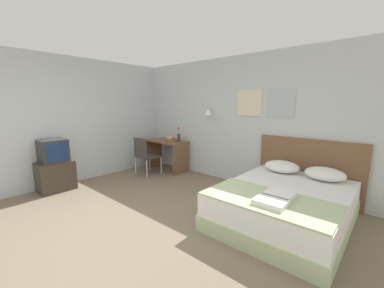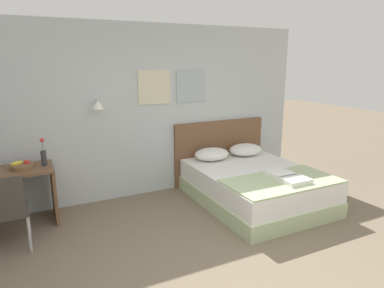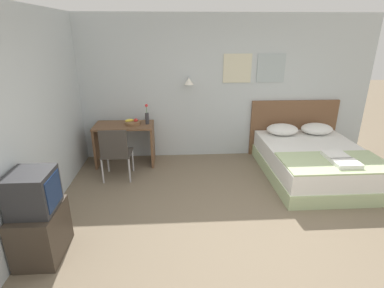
{
  "view_description": "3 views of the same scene",
  "coord_description": "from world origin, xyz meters",
  "px_view_note": "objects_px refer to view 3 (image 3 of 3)",
  "views": [
    {
      "loc": [
        2.62,
        -1.59,
        1.69
      ],
      "look_at": [
        0.05,
        1.34,
        1.01
      ],
      "focal_mm": 22.0,
      "sensor_mm": 36.0,
      "label": 1
    },
    {
      "loc": [
        -1.48,
        -2.28,
        2.1
      ],
      "look_at": [
        0.39,
        1.5,
        1.07
      ],
      "focal_mm": 32.0,
      "sensor_mm": 36.0,
      "label": 2
    },
    {
      "loc": [
        -0.82,
        -2.83,
        2.34
      ],
      "look_at": [
        -0.57,
        1.27,
        0.79
      ],
      "focal_mm": 28.0,
      "sensor_mm": 36.0,
      "label": 3
    }
  ],
  "objects_px": {
    "pillow_left": "(282,129)",
    "fruit_bowl": "(133,122)",
    "headboard": "(293,127)",
    "desk": "(125,137)",
    "bed": "(314,163)",
    "flower_vase": "(147,117)",
    "tv_stand": "(41,232)",
    "desk_chair": "(115,151)",
    "television": "(33,192)",
    "pillow_right": "(317,129)",
    "folded_towel_near_foot": "(336,156)",
    "folded_towel_mid_bed": "(347,164)",
    "throw_blanket": "(335,162)"
  },
  "relations": [
    {
      "from": "pillow_left",
      "to": "fruit_bowl",
      "type": "xyz_separation_m",
      "value": [
        -2.77,
        0.01,
        0.18
      ]
    },
    {
      "from": "headboard",
      "to": "desk",
      "type": "relative_size",
      "value": 1.64
    },
    {
      "from": "bed",
      "to": "flower_vase",
      "type": "bearing_deg",
      "value": 165.14
    },
    {
      "from": "fruit_bowl",
      "to": "tv_stand",
      "type": "height_order",
      "value": "fruit_bowl"
    },
    {
      "from": "fruit_bowl",
      "to": "desk_chair",
      "type": "bearing_deg",
      "value": -107.3
    },
    {
      "from": "headboard",
      "to": "television",
      "type": "relative_size",
      "value": 3.79
    },
    {
      "from": "pillow_right",
      "to": "desk",
      "type": "height_order",
      "value": "desk"
    },
    {
      "from": "bed",
      "to": "pillow_right",
      "type": "bearing_deg",
      "value": 65.91
    },
    {
      "from": "folded_towel_near_foot",
      "to": "flower_vase",
      "type": "height_order",
      "value": "flower_vase"
    },
    {
      "from": "pillow_right",
      "to": "folded_towel_near_foot",
      "type": "distance_m",
      "value": 1.22
    },
    {
      "from": "pillow_left",
      "to": "tv_stand",
      "type": "xyz_separation_m",
      "value": [
        -3.5,
        -2.43,
        -0.33
      ]
    },
    {
      "from": "folded_towel_mid_bed",
      "to": "flower_vase",
      "type": "relative_size",
      "value": 0.97
    },
    {
      "from": "tv_stand",
      "to": "folded_towel_near_foot",
      "type": "bearing_deg",
      "value": 17.55
    },
    {
      "from": "tv_stand",
      "to": "pillow_left",
      "type": "bearing_deg",
      "value": 34.8
    },
    {
      "from": "fruit_bowl",
      "to": "television",
      "type": "bearing_deg",
      "value": -106.44
    },
    {
      "from": "bed",
      "to": "tv_stand",
      "type": "distance_m",
      "value": 4.18
    },
    {
      "from": "desk",
      "to": "flower_vase",
      "type": "height_order",
      "value": "flower_vase"
    },
    {
      "from": "bed",
      "to": "pillow_left",
      "type": "bearing_deg",
      "value": 114.09
    },
    {
      "from": "desk",
      "to": "fruit_bowl",
      "type": "relative_size",
      "value": 3.61
    },
    {
      "from": "pillow_right",
      "to": "desk",
      "type": "bearing_deg",
      "value": 179.98
    },
    {
      "from": "folded_towel_mid_bed",
      "to": "tv_stand",
      "type": "bearing_deg",
      "value": -166.36
    },
    {
      "from": "folded_towel_mid_bed",
      "to": "desk_chair",
      "type": "relative_size",
      "value": 0.4
    },
    {
      "from": "folded_towel_mid_bed",
      "to": "fruit_bowl",
      "type": "relative_size",
      "value": 1.23
    },
    {
      "from": "throw_blanket",
      "to": "desk_chair",
      "type": "distance_m",
      "value": 3.38
    },
    {
      "from": "bed",
      "to": "folded_towel_near_foot",
      "type": "xyz_separation_m",
      "value": [
        0.08,
        -0.45,
        0.31
      ]
    },
    {
      "from": "folded_towel_near_foot",
      "to": "tv_stand",
      "type": "distance_m",
      "value": 4.11
    },
    {
      "from": "pillow_left",
      "to": "pillow_right",
      "type": "relative_size",
      "value": 1.0
    },
    {
      "from": "pillow_right",
      "to": "folded_towel_near_foot",
      "type": "relative_size",
      "value": 1.76
    },
    {
      "from": "pillow_left",
      "to": "desk_chair",
      "type": "bearing_deg",
      "value": -167.35
    },
    {
      "from": "desk_chair",
      "to": "television",
      "type": "height_order",
      "value": "television"
    },
    {
      "from": "bed",
      "to": "television",
      "type": "bearing_deg",
      "value": -156.2
    },
    {
      "from": "bed",
      "to": "throw_blanket",
      "type": "distance_m",
      "value": 0.65
    },
    {
      "from": "bed",
      "to": "pillow_left",
      "type": "relative_size",
      "value": 3.49
    },
    {
      "from": "flower_vase",
      "to": "television",
      "type": "bearing_deg",
      "value": -111.93
    },
    {
      "from": "throw_blanket",
      "to": "fruit_bowl",
      "type": "relative_size",
      "value": 5.33
    },
    {
      "from": "pillow_right",
      "to": "folded_towel_near_foot",
      "type": "height_order",
      "value": "pillow_right"
    },
    {
      "from": "throw_blanket",
      "to": "folded_towel_near_foot",
      "type": "bearing_deg",
      "value": 59.43
    },
    {
      "from": "pillow_right",
      "to": "headboard",
      "type": "bearing_deg",
      "value": 137.18
    },
    {
      "from": "desk",
      "to": "fruit_bowl",
      "type": "xyz_separation_m",
      "value": [
        0.16,
        0.01,
        0.28
      ]
    },
    {
      "from": "pillow_left",
      "to": "desk",
      "type": "xyz_separation_m",
      "value": [
        -2.94,
        0.0,
        -0.09
      ]
    },
    {
      "from": "throw_blanket",
      "to": "desk",
      "type": "bearing_deg",
      "value": 157.75
    },
    {
      "from": "bed",
      "to": "folded_towel_mid_bed",
      "type": "relative_size",
      "value": 5.71
    },
    {
      "from": "throw_blanket",
      "to": "desk",
      "type": "height_order",
      "value": "desk"
    },
    {
      "from": "desk_chair",
      "to": "fruit_bowl",
      "type": "relative_size",
      "value": 3.11
    },
    {
      "from": "headboard",
      "to": "folded_towel_mid_bed",
      "type": "height_order",
      "value": "headboard"
    },
    {
      "from": "flower_vase",
      "to": "desk_chair",
      "type": "bearing_deg",
      "value": -124.86
    },
    {
      "from": "headboard",
      "to": "television",
      "type": "bearing_deg",
      "value": -144.4
    },
    {
      "from": "headboard",
      "to": "desk_chair",
      "type": "distance_m",
      "value": 3.46
    },
    {
      "from": "headboard",
      "to": "fruit_bowl",
      "type": "bearing_deg",
      "value": -174.48
    },
    {
      "from": "pillow_left",
      "to": "pillow_right",
      "type": "height_order",
      "value": "same"
    }
  ]
}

